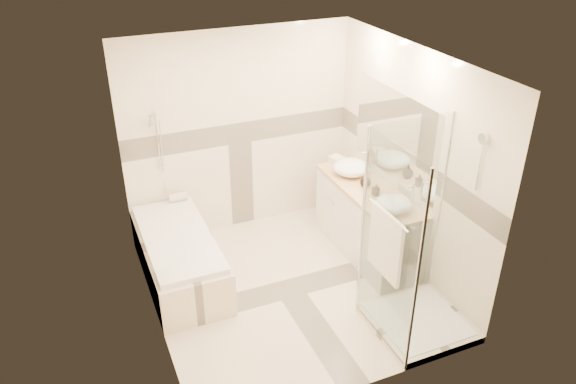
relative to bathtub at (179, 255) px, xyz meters
name	(u,v)px	position (x,y,z in m)	size (l,w,h in m)	color
room	(293,185)	(1.08, -0.64, 0.95)	(2.82, 3.02, 2.52)	beige
bathtub	(179,255)	(0.00, 0.00, 0.00)	(0.75, 1.70, 0.56)	beige
vanity	(367,221)	(2.15, -0.35, 0.12)	(0.58, 1.62, 0.85)	white
shower_enclosure	(408,284)	(1.86, -1.62, 0.20)	(0.96, 0.93, 2.04)	beige
vessel_sink_near	(351,167)	(2.13, 0.06, 0.63)	(0.43, 0.43, 0.17)	white
vessel_sink_far	(393,204)	(2.13, -0.86, 0.62)	(0.38, 0.38, 0.15)	white
faucet_near	(367,159)	(2.35, 0.06, 0.70)	(0.11, 0.03, 0.27)	silver
faucet_far	(412,194)	(2.35, -0.86, 0.69)	(0.11, 0.03, 0.26)	silver
amenity_bottle_a	(376,189)	(2.13, -0.51, 0.61)	(0.06, 0.07, 0.14)	black
amenity_bottle_b	(366,180)	(2.13, -0.28, 0.62)	(0.13, 0.13, 0.16)	black
folded_towels	(339,161)	(2.13, 0.36, 0.58)	(0.15, 0.25, 0.08)	white
rolled_towel	(178,197)	(0.19, 0.74, 0.30)	(0.10, 0.10, 0.22)	white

